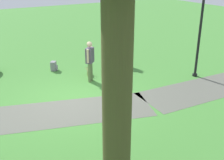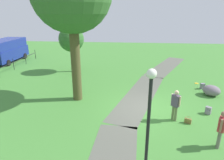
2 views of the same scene
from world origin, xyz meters
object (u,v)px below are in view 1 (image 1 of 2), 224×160
woman_with_handbag (90,59)px  man_near_boulder (116,45)px  handbag_on_grass (89,72)px  spare_backpack_on_lawn (54,66)px  lamp_post (201,20)px

woman_with_handbag → man_near_boulder: size_ratio=1.00×
handbag_on_grass → spare_backpack_on_lawn: size_ratio=0.91×
lamp_post → spare_backpack_on_lawn: size_ratio=9.39×
lamp_post → man_near_boulder: (1.99, -3.01, -1.39)m
handbag_on_grass → spare_backpack_on_lawn: spare_backpack_on_lawn is taller
lamp_post → handbag_on_grass: bearing=-31.4°
handbag_on_grass → woman_with_handbag: bearing=69.5°
lamp_post → man_near_boulder: bearing=-56.5°
lamp_post → man_near_boulder: 3.87m
lamp_post → spare_backpack_on_lawn: lamp_post is taller
lamp_post → handbag_on_grass: (3.74, -2.29, -2.16)m
spare_backpack_on_lawn → woman_with_handbag: bearing=113.3°
spare_backpack_on_lawn → handbag_on_grass: bearing=129.3°
spare_backpack_on_lawn → man_near_boulder: bearing=168.5°
woman_with_handbag → spare_backpack_on_lawn: woman_with_handbag is taller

